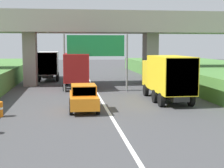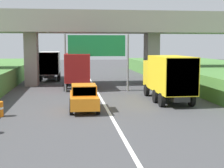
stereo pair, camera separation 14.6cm
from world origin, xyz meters
TOP-DOWN VIEW (x-y plane):
  - lane_centre_stripe at (0.00, 29.97)m, footprint 0.20×99.94m
  - overpass_bridge at (0.00, 37.46)m, footprint 40.00×4.80m
  - overhead_highway_sign at (0.00, 31.85)m, footprint 5.88×0.18m
  - truck_red at (-1.80, 34.77)m, footprint 2.44×7.30m
  - truck_yellow at (4.90, 25.96)m, footprint 2.44×7.30m
  - truck_white at (-4.87, 43.34)m, footprint 2.44×7.30m
  - car_orange at (-1.54, 23.00)m, footprint 1.86×4.10m

SIDE VIEW (x-z plane):
  - lane_centre_stripe at x=0.00m, z-range 0.00..0.01m
  - car_orange at x=-1.54m, z-range 0.00..1.72m
  - truck_red at x=-1.80m, z-range 0.21..3.65m
  - truck_yellow at x=4.90m, z-range 0.21..3.65m
  - truck_white at x=-4.87m, z-range 0.21..3.65m
  - overhead_highway_sign at x=0.00m, z-range 1.24..6.47m
  - overpass_bridge at x=0.00m, z-range 1.96..9.70m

